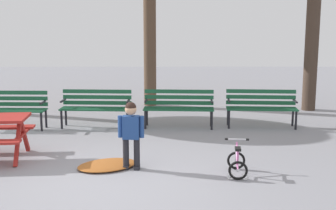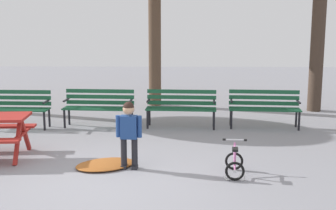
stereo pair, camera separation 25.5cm
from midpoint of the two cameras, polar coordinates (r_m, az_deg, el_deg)
ground at (r=7.10m, az=-8.75°, el=-9.58°), size 36.00×36.00×0.00m
park_bench_far_left at (r=11.00m, az=-19.54°, el=-0.16°), size 1.61×0.51×0.85m
park_bench_left at (r=10.69m, az=-9.59°, el=-0.00°), size 1.62×0.55×0.85m
park_bench_right at (r=10.53m, az=0.66°, el=-0.01°), size 1.63×0.56×0.85m
park_bench_far_right at (r=10.74m, az=10.85°, el=0.00°), size 1.63×0.57×0.85m
child_standing at (r=7.51m, az=-5.59°, el=-3.08°), size 0.43×0.19×1.13m
kids_bicycle at (r=7.39m, az=7.61°, el=-7.09°), size 0.41×0.59×0.54m
leaf_pile at (r=7.83m, az=-8.51°, el=-7.38°), size 1.23×1.11×0.07m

